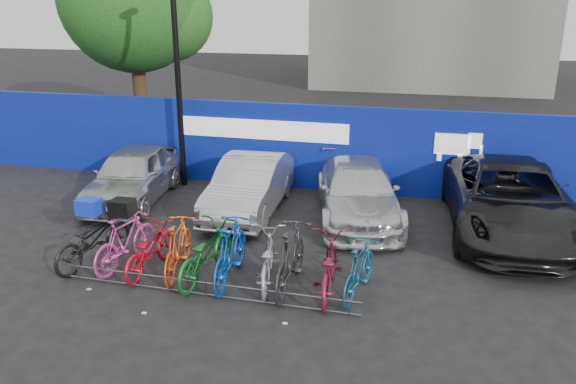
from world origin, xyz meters
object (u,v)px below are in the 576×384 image
(bike_4, at_px, (205,253))
(bike_8, at_px, (328,267))
(car_2, at_px, (358,191))
(bike_9, at_px, (359,270))
(bike_7, at_px, (290,258))
(bike_0, at_px, (93,239))
(bike_1, at_px, (126,241))
(bike_rack, at_px, (206,289))
(bike_2, at_px, (149,249))
(bike_3, at_px, (178,248))
(bike_6, at_px, (267,259))
(car_3, at_px, (509,199))
(lamppost, at_px, (177,71))
(car_0, at_px, (133,175))
(car_1, at_px, (250,185))
(tree, at_px, (139,2))
(bike_5, at_px, (230,252))

(bike_4, xyz_separation_m, bike_8, (2.35, 0.03, -0.01))
(car_2, distance_m, bike_9, 3.95)
(bike_7, xyz_separation_m, bike_8, (0.70, -0.00, -0.09))
(bike_0, bearing_deg, bike_1, -165.09)
(bike_rack, bearing_deg, bike_2, 155.22)
(bike_3, distance_m, bike_8, 2.93)
(bike_1, bearing_deg, bike_2, -178.06)
(bike_rack, bearing_deg, bike_6, 40.97)
(car_3, relative_size, bike_7, 2.82)
(lamppost, bearing_deg, car_0, -113.90)
(car_3, relative_size, bike_2, 3.23)
(car_1, distance_m, bike_2, 3.83)
(bike_4, height_order, bike_8, bike_4)
(bike_3, bearing_deg, bike_9, 171.17)
(bike_0, relative_size, bike_2, 1.14)
(car_3, bearing_deg, bike_0, -158.52)
(bike_1, distance_m, bike_4, 1.72)
(bike_0, distance_m, bike_1, 0.71)
(tree, height_order, bike_9, tree)
(bike_7, height_order, bike_9, bike_7)
(bike_2, bearing_deg, bike_5, -177.34)
(car_0, bearing_deg, car_3, -7.36)
(lamppost, height_order, bike_8, lamppost)
(bike_6, bearing_deg, car_0, -49.07)
(bike_1, xyz_separation_m, bike_3, (1.14, -0.03, -0.00))
(bike_0, relative_size, bike_3, 1.10)
(bike_7, bearing_deg, bike_6, -9.75)
(bike_3, bearing_deg, bike_2, -4.83)
(bike_0, height_order, bike_5, bike_5)
(tree, xyz_separation_m, bike_9, (9.40, -9.88, -4.57))
(bike_0, xyz_separation_m, bike_1, (0.71, 0.04, 0.02))
(car_3, bearing_deg, lamppost, 166.95)
(bike_0, bearing_deg, car_3, -143.03)
(car_1, relative_size, bike_8, 2.10)
(bike_3, distance_m, bike_6, 1.76)
(car_0, distance_m, car_2, 5.95)
(bike_7, height_order, bike_8, bike_7)
(lamppost, bearing_deg, bike_rack, -61.93)
(car_1, bearing_deg, bike_1, -113.15)
(car_3, distance_m, bike_5, 6.59)
(lamppost, height_order, bike_rack, lamppost)
(bike_3, height_order, bike_7, bike_7)
(car_2, relative_size, bike_3, 2.51)
(car_1, bearing_deg, bike_5, -79.66)
(car_2, xyz_separation_m, bike_2, (-3.49, -4.01, -0.20))
(bike_3, bearing_deg, bike_7, 169.98)
(bike_2, distance_m, bike_3, 0.60)
(tree, bearing_deg, car_1, -45.54)
(bike_6, xyz_separation_m, bike_8, (1.17, -0.08, 0.03))
(lamppost, relative_size, car_0, 1.46)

